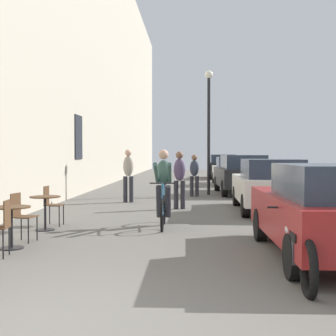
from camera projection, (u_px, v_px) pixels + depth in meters
The scene contains 18 objects.
ground_plane at pixel (62, 331), 4.22m from camera, with size 88.00×88.00×0.00m, color #5B5954.
building_facade_left at pixel (73, 20), 18.16m from camera, with size 0.54×68.00×13.69m.
cafe_table_mid at pixel (11, 218), 7.88m from camera, with size 0.64×0.64×0.72m.
cafe_chair_mid_toward_street at pixel (0, 224), 7.25m from camera, with size 0.42×0.42×0.89m.
cafe_chair_mid_toward_wall at pixel (21, 214), 8.52m from camera, with size 0.44×0.44×0.89m.
cafe_table_far at pixel (45, 206), 9.80m from camera, with size 0.64×0.64×0.72m.
cafe_chair_far_toward_street at pixel (51, 203), 10.46m from camera, with size 0.39×0.39×0.89m.
cyclist_on_bicycle at pixel (163, 190), 10.30m from camera, with size 0.52×1.76×1.74m.
pedestrian_near at pixel (179, 177), 13.59m from camera, with size 0.36×0.28×1.69m.
pedestrian_mid at pixel (128, 172), 15.48m from camera, with size 0.35×0.26×1.77m.
pedestrian_far at pixel (194, 173), 17.61m from camera, with size 0.34×0.24×1.59m.
street_lamp at pixel (209, 116), 18.30m from camera, with size 0.32×0.32×4.90m.
parked_car_nearest at pixel (327, 210), 7.12m from camera, with size 1.77×4.11×1.46m.
parked_car_second at pixel (269, 184), 12.97m from camera, with size 1.79×4.16×1.47m.
parked_car_third at pixel (241, 174), 18.76m from camera, with size 2.00×4.48×1.57m.
parked_car_fourth at pixel (231, 170), 24.47m from camera, with size 1.79×4.14×1.47m.
parked_car_fifth at pixel (222, 166), 30.80m from camera, with size 1.94×4.48×1.58m.
parked_motorcycle at pixel (298, 248), 5.96m from camera, with size 0.62×2.15×0.92m.
Camera 1 is at (1.17, -4.12, 1.61)m, focal length 49.69 mm.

